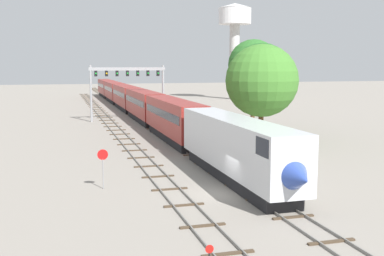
{
  "coord_description": "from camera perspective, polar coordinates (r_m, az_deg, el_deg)",
  "views": [
    {
      "loc": [
        -10.85,
        -29.74,
        8.79
      ],
      "look_at": [
        1.0,
        12.0,
        3.0
      ],
      "focal_mm": 43.97,
      "sensor_mm": 36.0,
      "label": 1
    }
  ],
  "objects": [
    {
      "name": "ground_plane",
      "position": [
        32.85,
        4.08,
        -7.94
      ],
      "size": [
        400.0,
        400.0,
        0.0
      ],
      "primitive_type": "plane",
      "color": "gray"
    },
    {
      "name": "track_main",
      "position": [
        91.07,
        -7.67,
        2.03
      ],
      "size": [
        2.6,
        200.0,
        0.16
      ],
      "color": "slate",
      "rests_on": "ground"
    },
    {
      "name": "track_near",
      "position": [
        70.66,
        -9.76,
        0.4
      ],
      "size": [
        2.6,
        160.0,
        0.16
      ],
      "color": "slate",
      "rests_on": "ground"
    },
    {
      "name": "passenger_train",
      "position": [
        84.9,
        -7.12,
        3.37
      ],
      "size": [
        3.04,
        120.6,
        4.8
      ],
      "color": "silver",
      "rests_on": "ground"
    },
    {
      "name": "signal_gantry",
      "position": [
        75.53,
        -7.82,
        5.81
      ],
      "size": [
        12.1,
        0.49,
        8.84
      ],
      "color": "#999BA0",
      "rests_on": "ground"
    },
    {
      "name": "water_tower",
      "position": [
        124.63,
        5.21,
        12.18
      ],
      "size": [
        8.51,
        8.51,
        24.65
      ],
      "color": "beige",
      "rests_on": "ground"
    },
    {
      "name": "stop_sign",
      "position": [
        34.13,
        -10.76,
        -4.23
      ],
      "size": [
        0.76,
        0.08,
        2.88
      ],
      "color": "gray",
      "rests_on": "ground"
    },
    {
      "name": "trackside_tree_left",
      "position": [
        55.93,
        8.45,
        6.45
      ],
      "size": [
        7.27,
        7.27,
        11.4
      ],
      "color": "brown",
      "rests_on": "ground"
    },
    {
      "name": "trackside_tree_mid",
      "position": [
        52.97,
        8.46,
        5.69
      ],
      "size": [
        8.11,
        8.11,
        11.17
      ],
      "color": "brown",
      "rests_on": "ground"
    },
    {
      "name": "trackside_tree_right",
      "position": [
        63.95,
        7.46,
        7.58
      ],
      "size": [
        6.8,
        6.8,
        12.27
      ],
      "color": "brown",
      "rests_on": "ground"
    }
  ]
}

